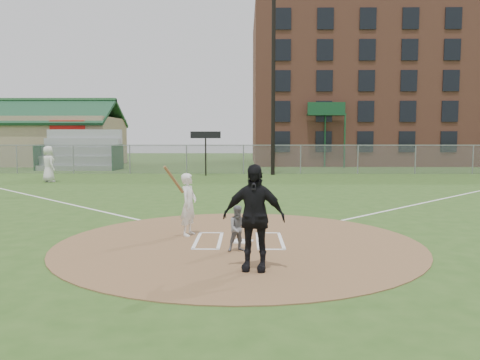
{
  "coord_description": "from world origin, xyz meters",
  "views": [
    {
      "loc": [
        0.16,
        -10.75,
        2.42
      ],
      "look_at": [
        0.0,
        2.0,
        1.3
      ],
      "focal_mm": 35.0,
      "sensor_mm": 36.0,
      "label": 1
    }
  ],
  "objects_px": {
    "catcher": "(239,228)",
    "batter_at_plate": "(189,204)",
    "ondeck_player": "(48,164)",
    "home_plate": "(242,241)",
    "umpire": "(254,217)"
  },
  "relations": [
    {
      "from": "batter_at_plate",
      "to": "catcher",
      "type": "bearing_deg",
      "value": -52.08
    },
    {
      "from": "home_plate",
      "to": "catcher",
      "type": "xyz_separation_m",
      "value": [
        -0.07,
        -0.89,
        0.48
      ]
    },
    {
      "from": "catcher",
      "to": "umpire",
      "type": "relative_size",
      "value": 0.51
    },
    {
      "from": "ondeck_player",
      "to": "home_plate",
      "type": "bearing_deg",
      "value": 170.26
    },
    {
      "from": "catcher",
      "to": "ondeck_player",
      "type": "relative_size",
      "value": 0.48
    },
    {
      "from": "home_plate",
      "to": "umpire",
      "type": "distance_m",
      "value": 2.51
    },
    {
      "from": "catcher",
      "to": "batter_at_plate",
      "type": "xyz_separation_m",
      "value": [
        -1.27,
        1.64,
        0.29
      ]
    },
    {
      "from": "catcher",
      "to": "batter_at_plate",
      "type": "height_order",
      "value": "batter_at_plate"
    },
    {
      "from": "batter_at_plate",
      "to": "ondeck_player",
      "type": "bearing_deg",
      "value": 123.47
    },
    {
      "from": "home_plate",
      "to": "catcher",
      "type": "distance_m",
      "value": 1.01
    },
    {
      "from": "ondeck_player",
      "to": "batter_at_plate",
      "type": "height_order",
      "value": "ondeck_player"
    },
    {
      "from": "umpire",
      "to": "batter_at_plate",
      "type": "height_order",
      "value": "umpire"
    },
    {
      "from": "umpire",
      "to": "batter_at_plate",
      "type": "distance_m",
      "value": 3.45
    },
    {
      "from": "ondeck_player",
      "to": "batter_at_plate",
      "type": "relative_size",
      "value": 1.15
    },
    {
      "from": "home_plate",
      "to": "catcher",
      "type": "height_order",
      "value": "catcher"
    }
  ]
}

